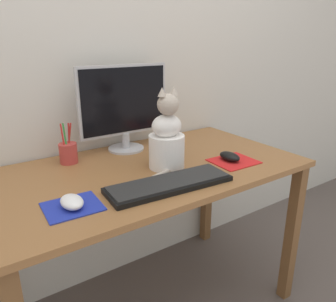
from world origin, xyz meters
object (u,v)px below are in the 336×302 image
(computer_mouse_left, at_px, (72,202))
(monitor, at_px, (124,106))
(computer_mouse_right, at_px, (230,156))
(pen_cup, at_px, (68,152))
(keyboard, at_px, (170,184))
(cat, at_px, (167,139))

(computer_mouse_left, bearing_deg, monitor, 45.91)
(computer_mouse_right, relative_size, pen_cup, 0.61)
(monitor, height_order, keyboard, monitor)
(monitor, bearing_deg, cat, -83.65)
(computer_mouse_left, relative_size, pen_cup, 0.59)
(pen_cup, bearing_deg, cat, -41.41)
(computer_mouse_right, relative_size, cat, 0.32)
(computer_mouse_right, distance_m, pen_cup, 0.69)
(cat, bearing_deg, pen_cup, 140.47)
(computer_mouse_left, height_order, cat, cat)
(monitor, bearing_deg, keyboard, -97.78)
(computer_mouse_left, bearing_deg, cat, 15.13)
(cat, height_order, pen_cup, cat)
(keyboard, relative_size, pen_cup, 2.72)
(monitor, xyz_separation_m, pen_cup, (-0.28, -0.02, -0.17))
(keyboard, xyz_separation_m, computer_mouse_right, (0.36, 0.07, 0.01))
(monitor, bearing_deg, computer_mouse_left, -134.09)
(computer_mouse_left, xyz_separation_m, cat, (0.44, 0.12, 0.10))
(keyboard, bearing_deg, computer_mouse_left, 177.43)
(monitor, distance_m, keyboard, 0.51)
(computer_mouse_right, bearing_deg, pen_cup, 147.26)
(computer_mouse_left, height_order, computer_mouse_right, same)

